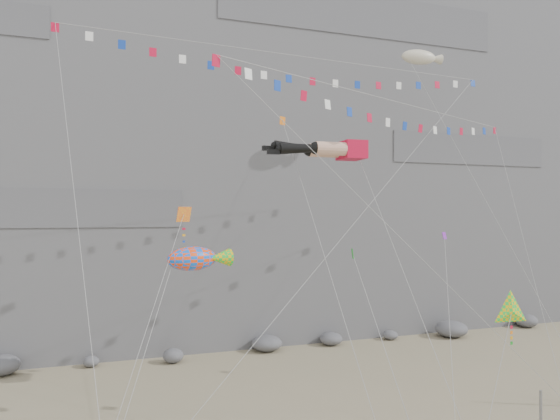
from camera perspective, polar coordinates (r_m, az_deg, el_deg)
name	(u,v)px	position (r m, az deg, el deg)	size (l,w,h in m)	color
cliff	(223,92)	(61.90, -5.97, 12.13)	(80.00, 28.00, 50.00)	slate
talus_boulders	(267,344)	(47.31, -1.40, -13.80)	(60.00, 3.00, 1.20)	slate
legs_kite	(326,150)	(34.74, 4.78, 6.29)	(6.57, 13.10, 19.54)	red
flag_banner_upper	(301,57)	(39.70, 2.17, 15.73)	(31.80, 15.11, 29.58)	red
flag_banner_lower	(397,102)	(36.99, 12.10, 10.97)	(27.04, 12.52, 21.59)	red
harlequin_kite	(184,215)	(30.52, -10.03, -0.54)	(5.93, 7.99, 14.37)	red
fish_windsock	(192,259)	(29.78, -9.17, -5.06)	(7.04, 7.24, 12.00)	#FF400D
delta_kite	(512,312)	(30.48, 23.04, -9.78)	(5.40, 2.80, 8.43)	#EBB40C
blimp_windsock	(419,58)	(48.38, 14.31, 15.16)	(5.05, 14.98, 28.47)	beige
small_kite_a	(284,125)	(37.33, 0.39, 8.90)	(1.23, 15.20, 23.01)	orange
small_kite_b	(445,238)	(39.08, 16.82, -2.84)	(6.86, 9.84, 14.94)	purple
small_kite_c	(353,256)	(30.58, 7.65, -4.74)	(1.28, 8.93, 12.46)	#169221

